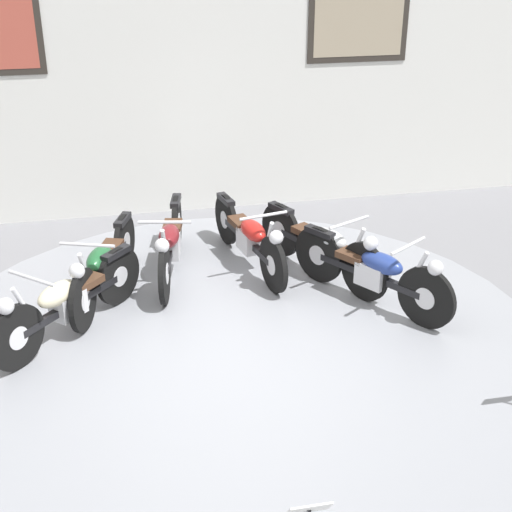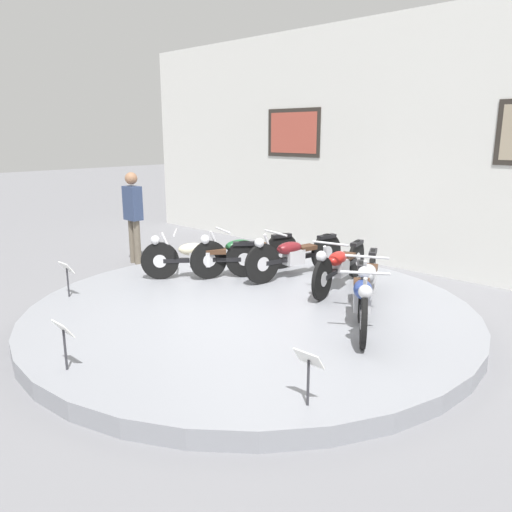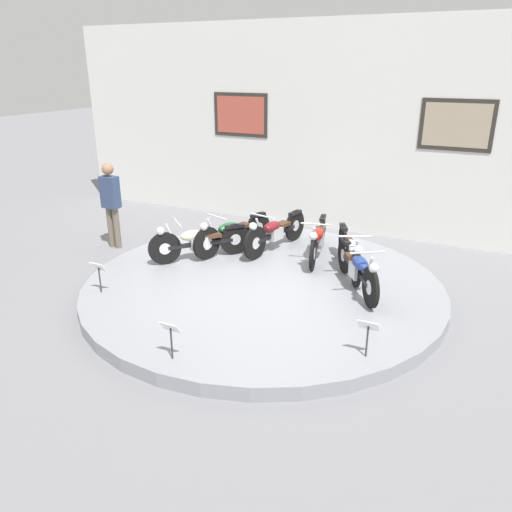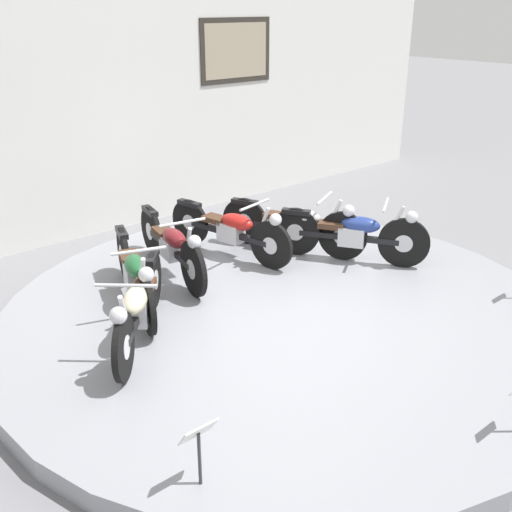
# 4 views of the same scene
# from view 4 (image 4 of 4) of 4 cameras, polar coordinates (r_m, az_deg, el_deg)

# --- Properties ---
(ground_plane) EXTENTS (60.00, 60.00, 0.00)m
(ground_plane) POSITION_cam_4_polar(r_m,az_deg,el_deg) (6.54, 2.51, -6.41)
(ground_plane) COLOR slate
(display_platform) EXTENTS (5.98, 5.98, 0.20)m
(display_platform) POSITION_cam_4_polar(r_m,az_deg,el_deg) (6.49, 2.52, -5.63)
(display_platform) COLOR gray
(display_platform) RESTS_ON ground_plane
(back_wall) EXTENTS (14.00, 0.22, 4.54)m
(back_wall) POSITION_cam_4_polar(r_m,az_deg,el_deg) (9.02, -14.93, 16.30)
(back_wall) COLOR silver
(back_wall) RESTS_ON ground_plane
(motorcycle_cream) EXTENTS (1.34, 1.50, 0.78)m
(motorcycle_cream) POSITION_cam_4_polar(r_m,az_deg,el_deg) (5.77, -11.12, -4.65)
(motorcycle_cream) COLOR black
(motorcycle_cream) RESTS_ON display_platform
(motorcycle_green) EXTENTS (0.74, 1.89, 0.79)m
(motorcycle_green) POSITION_cam_4_polar(r_m,az_deg,el_deg) (6.45, -11.48, -1.54)
(motorcycle_green) COLOR black
(motorcycle_green) RESTS_ON display_platform
(motorcycle_maroon) EXTENTS (0.57, 1.96, 0.79)m
(motorcycle_maroon) POSITION_cam_4_polar(r_m,az_deg,el_deg) (7.10, -8.03, 1.09)
(motorcycle_maroon) COLOR black
(motorcycle_maroon) RESTS_ON display_platform
(motorcycle_red) EXTENTS (0.59, 1.93, 0.78)m
(motorcycle_red) POSITION_cam_4_polar(r_m,az_deg,el_deg) (7.57, -2.38, 2.62)
(motorcycle_red) COLOR black
(motorcycle_red) RESTS_ON display_platform
(motorcycle_silver) EXTENTS (0.92, 1.80, 0.79)m
(motorcycle_silver) POSITION_cam_4_polar(r_m,az_deg,el_deg) (7.72, 3.75, 3.08)
(motorcycle_silver) COLOR black
(motorcycle_silver) RESTS_ON display_platform
(motorcycle_blue) EXTENTS (1.13, 1.68, 0.79)m
(motorcycle_blue) POSITION_cam_4_polar(r_m,az_deg,el_deg) (7.51, 9.14, 2.23)
(motorcycle_blue) COLOR black
(motorcycle_blue) RESTS_ON display_platform
(info_placard_front_left) EXTENTS (0.26, 0.11, 0.51)m
(info_placard_front_left) POSITION_cam_4_polar(r_m,az_deg,el_deg) (4.11, -5.48, -17.05)
(info_placard_front_left) COLOR #333338
(info_placard_front_left) RESTS_ON display_platform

